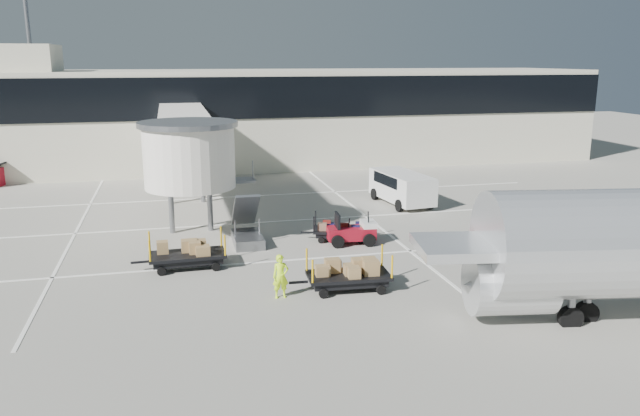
{
  "coord_description": "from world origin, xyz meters",
  "views": [
    {
      "loc": [
        -4.84,
        -24.66,
        8.97
      ],
      "look_at": [
        1.94,
        3.52,
        2.0
      ],
      "focal_mm": 35.0,
      "sensor_mm": 36.0,
      "label": 1
    }
  ],
  "objects_px": {
    "ground_worker": "(281,276)",
    "minivan": "(401,185)",
    "baggage_tug": "(352,232)",
    "suitcase_cart": "(342,231)",
    "box_cart_near": "(346,275)",
    "box_cart_far": "(190,254)"
  },
  "relations": [
    {
      "from": "suitcase_cart",
      "to": "box_cart_near",
      "type": "distance_m",
      "value": 6.97
    },
    {
      "from": "box_cart_near",
      "to": "minivan",
      "type": "bearing_deg",
      "value": 65.09
    },
    {
      "from": "minivan",
      "to": "box_cart_far",
      "type": "bearing_deg",
      "value": -151.41
    },
    {
      "from": "suitcase_cart",
      "to": "baggage_tug",
      "type": "bearing_deg",
      "value": -44.16
    },
    {
      "from": "box_cart_near",
      "to": "ground_worker",
      "type": "height_order",
      "value": "ground_worker"
    },
    {
      "from": "box_cart_near",
      "to": "box_cart_far",
      "type": "xyz_separation_m",
      "value": [
        -5.91,
        4.29,
        -0.04
      ]
    },
    {
      "from": "suitcase_cart",
      "to": "minivan",
      "type": "height_order",
      "value": "minivan"
    },
    {
      "from": "suitcase_cart",
      "to": "box_cart_far",
      "type": "distance_m",
      "value": 8.02
    },
    {
      "from": "box_cart_far",
      "to": "box_cart_near",
      "type": "bearing_deg",
      "value": -37.74
    },
    {
      "from": "baggage_tug",
      "to": "ground_worker",
      "type": "height_order",
      "value": "ground_worker"
    },
    {
      "from": "baggage_tug",
      "to": "box_cart_near",
      "type": "distance_m",
      "value": 6.45
    },
    {
      "from": "baggage_tug",
      "to": "ground_worker",
      "type": "relative_size",
      "value": 1.45
    },
    {
      "from": "baggage_tug",
      "to": "minivan",
      "type": "xyz_separation_m",
      "value": [
        5.44,
        7.7,
        0.62
      ]
    },
    {
      "from": "baggage_tug",
      "to": "ground_worker",
      "type": "bearing_deg",
      "value": -122.31
    },
    {
      "from": "ground_worker",
      "to": "minivan",
      "type": "xyz_separation_m",
      "value": [
        10.15,
        13.99,
        0.33
      ]
    },
    {
      "from": "suitcase_cart",
      "to": "box_cart_near",
      "type": "relative_size",
      "value": 0.87
    },
    {
      "from": "ground_worker",
      "to": "suitcase_cart",
      "type": "bearing_deg",
      "value": 55.9
    },
    {
      "from": "baggage_tug",
      "to": "ground_worker",
      "type": "xyz_separation_m",
      "value": [
        -4.71,
        -6.29,
        0.29
      ]
    },
    {
      "from": "baggage_tug",
      "to": "minivan",
      "type": "distance_m",
      "value": 9.45
    },
    {
      "from": "suitcase_cart",
      "to": "minivan",
      "type": "xyz_separation_m",
      "value": [
        5.79,
        7.06,
        0.71
      ]
    },
    {
      "from": "minivan",
      "to": "baggage_tug",
      "type": "bearing_deg",
      "value": -131.98
    },
    {
      "from": "minivan",
      "to": "ground_worker",
      "type": "bearing_deg",
      "value": -132.72
    }
  ]
}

